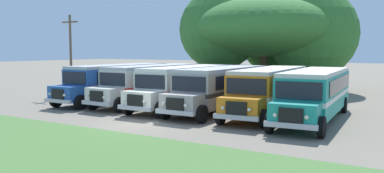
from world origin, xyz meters
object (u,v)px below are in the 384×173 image
(parked_bus_slot_5, at_px, (315,92))
(broad_shade_tree, at_px, (269,31))
(parked_bus_slot_0, at_px, (117,81))
(utility_pole, at_px, (71,53))
(parked_bus_slot_3, at_px, (222,86))
(parked_bus_slot_1, at_px, (153,82))
(parked_bus_slot_4, at_px, (269,88))
(parked_bus_slot_2, at_px, (187,84))

(parked_bus_slot_5, xyz_separation_m, broad_shade_tree, (-8.56, 14.75, 4.24))
(parked_bus_slot_0, bearing_deg, utility_pole, -91.39)
(parked_bus_slot_3, distance_m, utility_pole, 14.61)
(parked_bus_slot_1, relative_size, parked_bus_slot_4, 0.99)
(parked_bus_slot_2, xyz_separation_m, utility_pole, (-11.61, -0.07, 2.11))
(parked_bus_slot_0, height_order, broad_shade_tree, broad_shade_tree)
(parked_bus_slot_1, distance_m, utility_pole, 8.65)
(parked_bus_slot_0, bearing_deg, parked_bus_slot_3, 90.30)
(parked_bus_slot_5, distance_m, utility_pole, 20.74)
(parked_bus_slot_0, distance_m, parked_bus_slot_3, 9.17)
(parked_bus_slot_0, relative_size, parked_bus_slot_2, 1.00)
(parked_bus_slot_0, height_order, parked_bus_slot_1, same)
(broad_shade_tree, height_order, utility_pole, broad_shade_tree)
(utility_pole, bearing_deg, parked_bus_slot_5, -1.09)
(parked_bus_slot_2, bearing_deg, parked_bus_slot_5, 85.67)
(parked_bus_slot_1, bearing_deg, parked_bus_slot_2, 84.61)
(parked_bus_slot_0, relative_size, parked_bus_slot_1, 1.00)
(parked_bus_slot_4, xyz_separation_m, parked_bus_slot_5, (3.01, -0.68, 0.00))
(parked_bus_slot_4, relative_size, utility_pole, 1.59)
(parked_bus_slot_0, xyz_separation_m, parked_bus_slot_4, (12.33, 0.39, 0.00))
(parked_bus_slot_2, height_order, broad_shade_tree, broad_shade_tree)
(parked_bus_slot_0, xyz_separation_m, parked_bus_slot_2, (6.33, 0.17, 0.00))
(parked_bus_slot_4, distance_m, broad_shade_tree, 15.70)
(parked_bus_slot_5, distance_m, broad_shade_tree, 17.57)
(parked_bus_slot_0, bearing_deg, broad_shade_tree, 154.62)
(parked_bus_slot_3, xyz_separation_m, utility_pole, (-14.46, 0.01, 2.11))
(parked_bus_slot_5, bearing_deg, parked_bus_slot_0, -95.76)
(parked_bus_slot_0, xyz_separation_m, parked_bus_slot_1, (3.09, 0.49, 0.00))
(parked_bus_slot_2, xyz_separation_m, parked_bus_slot_4, (6.00, 0.22, 0.00))
(broad_shade_tree, bearing_deg, parked_bus_slot_0, -115.12)
(utility_pole, bearing_deg, parked_bus_slot_2, 0.33)
(parked_bus_slot_1, height_order, parked_bus_slot_5, same)
(parked_bus_slot_0, relative_size, parked_bus_slot_4, 0.99)
(parked_bus_slot_1, xyz_separation_m, broad_shade_tree, (3.69, 13.97, 4.24))
(parked_bus_slot_3, relative_size, utility_pole, 1.58)
(parked_bus_slot_1, relative_size, parked_bus_slot_5, 0.99)
(parked_bus_slot_0, height_order, parked_bus_slot_2, same)
(parked_bus_slot_3, distance_m, parked_bus_slot_5, 6.18)
(parked_bus_slot_1, distance_m, parked_bus_slot_5, 12.28)
(parked_bus_slot_2, relative_size, parked_bus_slot_5, 0.99)
(parked_bus_slot_0, xyz_separation_m, broad_shade_tree, (6.78, 14.46, 4.24))
(parked_bus_slot_1, bearing_deg, parked_bus_slot_3, 86.47)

